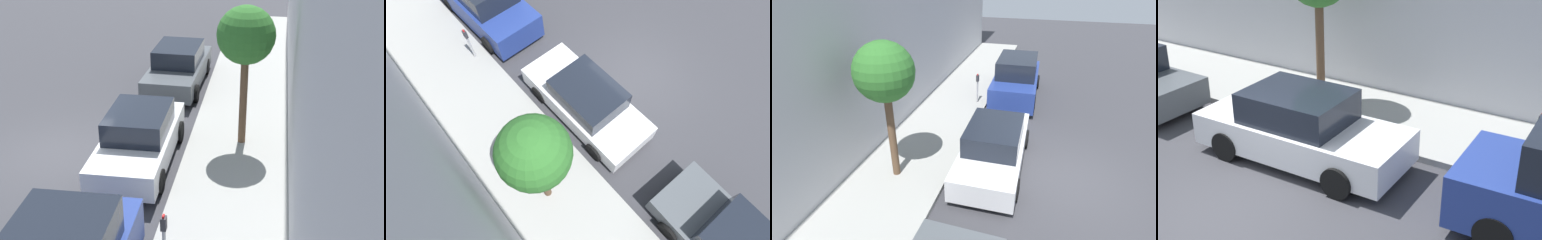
{
  "view_description": "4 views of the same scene",
  "coord_description": "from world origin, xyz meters",
  "views": [
    {
      "loc": [
        5.79,
        -12.66,
        7.44
      ],
      "look_at": [
        3.66,
        0.72,
        1.0
      ],
      "focal_mm": 50.0,
      "sensor_mm": 36.0,
      "label": 1
    },
    {
      "loc": [
        5.79,
        3.52,
        8.99
      ],
      "look_at": [
        3.08,
        0.36,
        1.0
      ],
      "focal_mm": 28.0,
      "sensor_mm": 36.0,
      "label": 2
    },
    {
      "loc": [
        1.05,
        7.77,
        5.81
      ],
      "look_at": [
        3.59,
        -1.07,
        1.0
      ],
      "focal_mm": 28.0,
      "sensor_mm": 36.0,
      "label": 3
    },
    {
      "loc": [
        -5.64,
        -6.2,
        5.6
      ],
      "look_at": [
        2.71,
        -1.05,
        1.0
      ],
      "focal_mm": 50.0,
      "sensor_mm": 36.0,
      "label": 4
    }
  ],
  "objects": [
    {
      "name": "sidewalk",
      "position": [
        4.95,
        0.0,
        0.07
      ],
      "size": [
        2.89,
        32.0,
        0.15
      ],
      "color": "#9E9E99",
      "rests_on": "ground_plane"
    },
    {
      "name": "street_tree",
      "position": [
        5.04,
        1.28,
        3.31
      ],
      "size": [
        1.6,
        1.6,
        4.01
      ],
      "color": "brown",
      "rests_on": "sidewalk"
    },
    {
      "name": "parking_meter_near",
      "position": [
        3.95,
        -4.53,
        0.98
      ],
      "size": [
        0.11,
        0.15,
        1.35
      ],
      "color": "#ADADB2",
      "rests_on": "sidewalk"
    },
    {
      "name": "parked_sedan_second",
      "position": [
        2.33,
        -0.11,
        0.72
      ],
      "size": [
        1.92,
        4.52,
        1.54
      ],
      "color": "silver",
      "rests_on": "ground_plane"
    },
    {
      "name": "ground_plane",
      "position": [
        0.0,
        0.0,
        0.0
      ],
      "size": [
        60.0,
        60.0,
        0.0
      ],
      "primitive_type": "plane",
      "color": "#38383D"
    }
  ]
}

